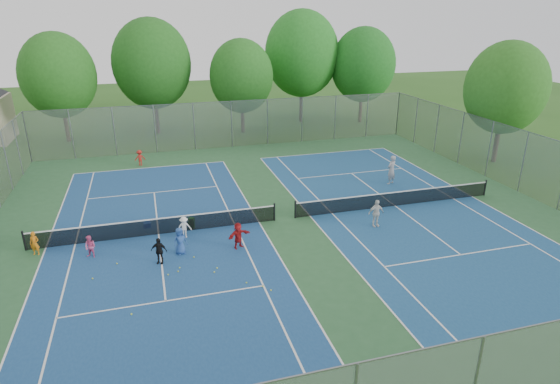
# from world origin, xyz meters

# --- Properties ---
(ground) EXTENTS (120.00, 120.00, 0.00)m
(ground) POSITION_xyz_m (0.00, 0.00, 0.00)
(ground) COLOR #29571B
(ground) RESTS_ON ground
(court_pad) EXTENTS (32.00, 32.00, 0.01)m
(court_pad) POSITION_xyz_m (0.00, 0.00, 0.01)
(court_pad) COLOR #2B5B33
(court_pad) RESTS_ON ground
(court_left) EXTENTS (10.97, 23.77, 0.01)m
(court_left) POSITION_xyz_m (-7.00, 0.00, 0.02)
(court_left) COLOR navy
(court_left) RESTS_ON court_pad
(court_right) EXTENTS (10.97, 23.77, 0.01)m
(court_right) POSITION_xyz_m (7.00, 0.00, 0.02)
(court_right) COLOR navy
(court_right) RESTS_ON court_pad
(net_left) EXTENTS (12.87, 0.10, 0.91)m
(net_left) POSITION_xyz_m (-7.00, 0.00, 0.46)
(net_left) COLOR black
(net_left) RESTS_ON ground
(net_right) EXTENTS (12.87, 0.10, 0.91)m
(net_right) POSITION_xyz_m (7.00, 0.00, 0.46)
(net_right) COLOR black
(net_right) RESTS_ON ground
(fence_north) EXTENTS (32.00, 0.10, 4.00)m
(fence_north) POSITION_xyz_m (0.00, 16.00, 2.00)
(fence_north) COLOR gray
(fence_north) RESTS_ON ground
(fence_east) EXTENTS (0.10, 32.00, 4.00)m
(fence_east) POSITION_xyz_m (16.00, 0.00, 2.00)
(fence_east) COLOR gray
(fence_east) RESTS_ON ground
(tree_nw) EXTENTS (6.40, 6.40, 9.58)m
(tree_nw) POSITION_xyz_m (-14.00, 22.00, 5.89)
(tree_nw) COLOR #443326
(tree_nw) RESTS_ON ground
(tree_nl) EXTENTS (7.20, 7.20, 10.69)m
(tree_nl) POSITION_xyz_m (-6.00, 23.00, 6.54)
(tree_nl) COLOR #443326
(tree_nl) RESTS_ON ground
(tree_nc) EXTENTS (6.00, 6.00, 8.85)m
(tree_nc) POSITION_xyz_m (2.00, 21.00, 5.39)
(tree_nc) COLOR #443326
(tree_nc) RESTS_ON ground
(tree_nr) EXTENTS (7.60, 7.60, 11.42)m
(tree_nr) POSITION_xyz_m (9.00, 24.00, 7.04)
(tree_nr) COLOR #443326
(tree_nr) RESTS_ON ground
(tree_ne) EXTENTS (6.60, 6.60, 9.77)m
(tree_ne) POSITION_xyz_m (15.00, 22.00, 5.97)
(tree_ne) COLOR #443326
(tree_ne) RESTS_ON ground
(tree_side_e) EXTENTS (6.00, 6.00, 9.20)m
(tree_side_e) POSITION_xyz_m (19.00, 6.00, 5.74)
(tree_side_e) COLOR #443326
(tree_side_e) RESTS_ON ground
(ball_crate) EXTENTS (0.38, 0.38, 0.30)m
(ball_crate) POSITION_xyz_m (-7.55, 1.08, 0.15)
(ball_crate) COLOR blue
(ball_crate) RESTS_ON ground
(ball_hopper) EXTENTS (0.40, 0.40, 0.62)m
(ball_hopper) POSITION_xyz_m (-5.22, 0.27, 0.31)
(ball_hopper) COLOR green
(ball_hopper) RESTS_ON ground
(student_a) EXTENTS (0.49, 0.38, 1.20)m
(student_a) POSITION_xyz_m (-12.79, -0.60, 0.60)
(student_a) COLOR orange
(student_a) RESTS_ON ground
(student_b) EXTENTS (0.69, 0.64, 1.13)m
(student_b) POSITION_xyz_m (-10.19, -1.64, 0.56)
(student_b) COLOR #DD568D
(student_b) RESTS_ON ground
(student_c) EXTENTS (0.78, 0.48, 1.17)m
(student_c) POSITION_xyz_m (-5.69, -0.74, 0.58)
(student_c) COLOR white
(student_c) RESTS_ON ground
(student_d) EXTENTS (0.83, 0.58, 1.31)m
(student_d) POSITION_xyz_m (-7.06, -3.14, 0.65)
(student_d) COLOR black
(student_d) RESTS_ON ground
(student_e) EXTENTS (0.79, 0.65, 1.38)m
(student_e) POSITION_xyz_m (-6.04, -2.46, 0.69)
(student_e) COLOR #284E94
(student_e) RESTS_ON ground
(student_f) EXTENTS (1.31, 0.85, 1.36)m
(student_f) POSITION_xyz_m (-3.21, -2.65, 0.68)
(student_f) COLOR #A41719
(student_f) RESTS_ON ground
(child_far_baseline) EXTENTS (0.84, 0.55, 1.22)m
(child_far_baseline) POSITION_xyz_m (-7.78, 12.70, 0.61)
(child_far_baseline) COLOR #AD1F18
(child_far_baseline) RESTS_ON ground
(instructor) EXTENTS (0.87, 0.75, 2.02)m
(instructor) POSITION_xyz_m (8.65, 3.64, 1.01)
(instructor) COLOR #9C9C9F
(instructor) RESTS_ON ground
(teen_court_b) EXTENTS (0.92, 0.40, 1.56)m
(teen_court_b) POSITION_xyz_m (4.50, -2.27, 0.78)
(teen_court_b) COLOR silver
(teen_court_b) RESTS_ON ground
(tennis_ball_0) EXTENTS (0.07, 0.07, 0.07)m
(tennis_ball_0) POSITION_xyz_m (-5.48, -3.08, 0.03)
(tennis_ball_0) COLOR gold
(tennis_ball_0) RESTS_ON ground
(tennis_ball_1) EXTENTS (0.07, 0.07, 0.07)m
(tennis_ball_1) POSITION_xyz_m (-6.22, -3.91, 0.03)
(tennis_ball_1) COLOR #BADD33
(tennis_ball_1) RESTS_ON ground
(tennis_ball_2) EXTENTS (0.07, 0.07, 0.07)m
(tennis_ball_2) POSITION_xyz_m (-4.58, -4.41, 0.03)
(tennis_ball_2) COLOR #CFDF34
(tennis_ball_2) RESTS_ON ground
(tennis_ball_3) EXTENTS (0.07, 0.07, 0.07)m
(tennis_ball_3) POSITION_xyz_m (-4.76, -4.74, 0.03)
(tennis_ball_3) COLOR #DDEB36
(tennis_ball_3) RESTS_ON ground
(tennis_ball_4) EXTENTS (0.07, 0.07, 0.07)m
(tennis_ball_4) POSITION_xyz_m (-3.55, -6.01, 0.03)
(tennis_ball_4) COLOR #C4DD33
(tennis_ball_4) RESTS_ON ground
(tennis_ball_5) EXTENTS (0.07, 0.07, 0.07)m
(tennis_ball_5) POSITION_xyz_m (-10.00, -3.79, 0.03)
(tennis_ball_5) COLOR yellow
(tennis_ball_5) RESTS_ON ground
(tennis_ball_6) EXTENTS (0.07, 0.07, 0.07)m
(tennis_ball_6) POSITION_xyz_m (-6.32, -4.22, 0.03)
(tennis_ball_6) COLOR gold
(tennis_ball_6) RESTS_ON ground
(tennis_ball_7) EXTENTS (0.07, 0.07, 0.07)m
(tennis_ball_7) POSITION_xyz_m (-9.01, -2.71, 0.03)
(tennis_ball_7) COLOR gold
(tennis_ball_7) RESTS_ON ground
(tennis_ball_8) EXTENTS (0.07, 0.07, 0.07)m
(tennis_ball_8) POSITION_xyz_m (-6.78, -4.39, 0.03)
(tennis_ball_8) COLOR gold
(tennis_ball_8) RESTS_ON ground
(tennis_ball_9) EXTENTS (0.07, 0.07, 0.07)m
(tennis_ball_9) POSITION_xyz_m (-2.94, -6.50, 0.03)
(tennis_ball_9) COLOR #D2E936
(tennis_ball_9) RESTS_ON ground
(tennis_ball_10) EXTENTS (0.07, 0.07, 0.07)m
(tennis_ball_10) POSITION_xyz_m (-8.33, -6.99, 0.03)
(tennis_ball_10) COLOR #DAF438
(tennis_ball_10) RESTS_ON ground
(tennis_ball_11) EXTENTS (0.07, 0.07, 0.07)m
(tennis_ball_11) POSITION_xyz_m (-2.68, -6.87, 0.03)
(tennis_ball_11) COLOR yellow
(tennis_ball_11) RESTS_ON ground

